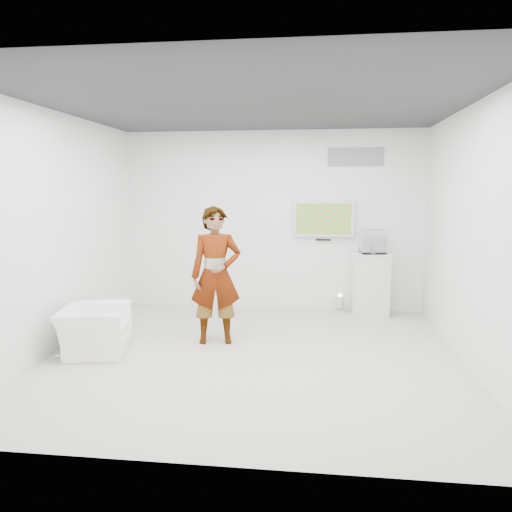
% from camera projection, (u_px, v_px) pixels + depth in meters
% --- Properties ---
extents(room, '(5.01, 5.01, 3.00)m').
position_uv_depth(room, '(253.00, 234.00, 5.94)').
color(room, beige).
rests_on(room, ground).
extents(tv, '(1.00, 0.08, 0.60)m').
position_uv_depth(tv, '(324.00, 219.00, 8.24)').
color(tv, silver).
rests_on(tv, room).
extents(logo_decal, '(0.90, 0.02, 0.30)m').
position_uv_depth(logo_decal, '(356.00, 157.00, 8.08)').
color(logo_decal, slate).
rests_on(logo_decal, room).
extents(person, '(0.74, 0.57, 1.81)m').
position_uv_depth(person, '(216.00, 275.00, 6.56)').
color(person, white).
rests_on(person, room).
extents(armchair, '(0.94, 1.03, 0.58)m').
position_uv_depth(armchair, '(94.00, 330.00, 6.20)').
color(armchair, white).
rests_on(armchair, room).
extents(pedestal, '(0.63, 0.63, 1.02)m').
position_uv_depth(pedestal, '(371.00, 285.00, 7.97)').
color(pedestal, silver).
rests_on(pedestal, room).
extents(floor_uplight, '(0.23, 0.23, 0.30)m').
position_uv_depth(floor_uplight, '(340.00, 303.00, 8.28)').
color(floor_uplight, silver).
rests_on(floor_uplight, room).
extents(vitrine, '(0.40, 0.40, 0.37)m').
position_uv_depth(vitrine, '(373.00, 242.00, 7.88)').
color(vitrine, silver).
rests_on(vitrine, pedestal).
extents(console, '(0.08, 0.16, 0.21)m').
position_uv_depth(console, '(372.00, 247.00, 7.89)').
color(console, silver).
rests_on(console, pedestal).
extents(wii_remote, '(0.05, 0.14, 0.04)m').
position_uv_depth(wii_remote, '(234.00, 219.00, 6.64)').
color(wii_remote, silver).
rests_on(wii_remote, person).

